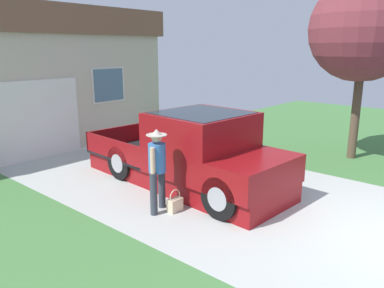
{
  "coord_description": "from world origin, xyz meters",
  "views": [
    {
      "loc": [
        -6.21,
        -0.91,
        3.01
      ],
      "look_at": [
        -0.66,
        3.91,
        1.14
      ],
      "focal_mm": 35.52,
      "sensor_mm": 36.0,
      "label": 1
    }
  ],
  "objects_px": {
    "pickup_truck": "(196,155)",
    "handbag": "(175,204)",
    "person_with_hat": "(157,164)",
    "front_yard_tree": "(365,31)"
  },
  "relations": [
    {
      "from": "person_with_hat",
      "to": "handbag",
      "type": "relative_size",
      "value": 3.64
    },
    {
      "from": "pickup_truck",
      "to": "front_yard_tree",
      "type": "relative_size",
      "value": 1.07
    },
    {
      "from": "handbag",
      "to": "front_yard_tree",
      "type": "bearing_deg",
      "value": -12.52
    },
    {
      "from": "person_with_hat",
      "to": "handbag",
      "type": "xyz_separation_m",
      "value": [
        0.19,
        -0.25,
        -0.78
      ]
    },
    {
      "from": "pickup_truck",
      "to": "handbag",
      "type": "height_order",
      "value": "pickup_truck"
    },
    {
      "from": "pickup_truck",
      "to": "handbag",
      "type": "xyz_separation_m",
      "value": [
        -1.24,
        -0.52,
        -0.6
      ]
    },
    {
      "from": "person_with_hat",
      "to": "front_yard_tree",
      "type": "bearing_deg",
      "value": -35.61
    },
    {
      "from": "front_yard_tree",
      "to": "handbag",
      "type": "bearing_deg",
      "value": 167.48
    },
    {
      "from": "pickup_truck",
      "to": "handbag",
      "type": "bearing_deg",
      "value": 26.55
    },
    {
      "from": "pickup_truck",
      "to": "person_with_hat",
      "type": "bearing_deg",
      "value": 14.3
    }
  ]
}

